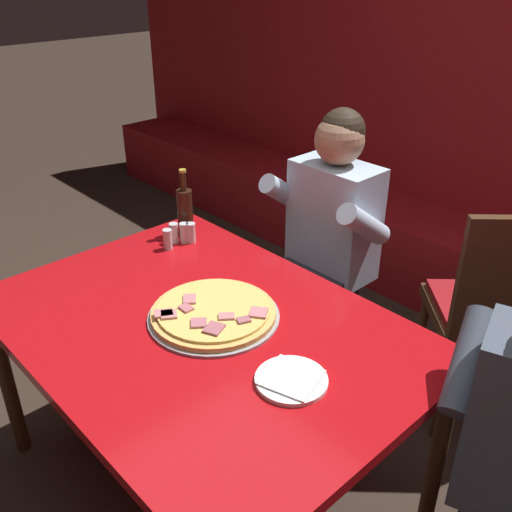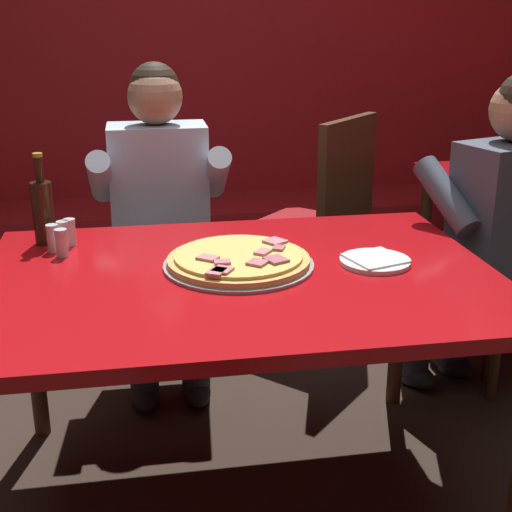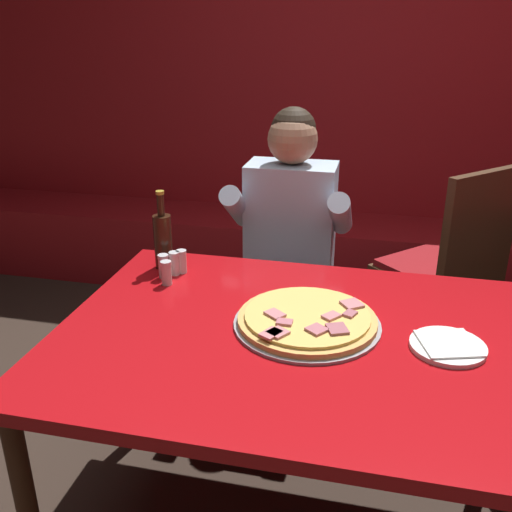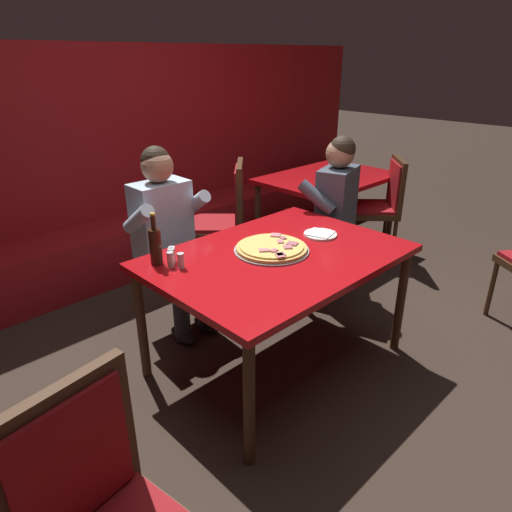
# 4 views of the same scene
# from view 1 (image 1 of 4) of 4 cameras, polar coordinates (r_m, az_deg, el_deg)

# --- Properties ---
(ground_plane) EXTENTS (24.00, 24.00, 0.00)m
(ground_plane) POSITION_cam_1_polar(r_m,az_deg,el_deg) (2.41, -4.62, -21.60)
(ground_plane) COLOR #33261E
(booth_bench) EXTENTS (6.46, 0.48, 0.46)m
(booth_bench) POSITION_cam_1_polar(r_m,az_deg,el_deg) (3.45, 20.07, -1.37)
(booth_bench) COLOR maroon
(booth_bench) RESTS_ON ground_plane
(main_dining_table) EXTENTS (1.46, 1.04, 0.75)m
(main_dining_table) POSITION_cam_1_polar(r_m,az_deg,el_deg) (1.93, -5.40, -8.42)
(main_dining_table) COLOR #422816
(main_dining_table) RESTS_ON ground_plane
(pizza) EXTENTS (0.44, 0.44, 0.05)m
(pizza) POSITION_cam_1_polar(r_m,az_deg,el_deg) (1.91, -4.25, -5.73)
(pizza) COLOR #9E9EA3
(pizza) RESTS_ON main_dining_table
(plate_white_paper) EXTENTS (0.21, 0.21, 0.02)m
(plate_white_paper) POSITION_cam_1_polar(r_m,az_deg,el_deg) (1.66, 3.55, -12.24)
(plate_white_paper) COLOR white
(plate_white_paper) RESTS_ON main_dining_table
(beer_bottle) EXTENTS (0.07, 0.07, 0.29)m
(beer_bottle) POSITION_cam_1_polar(r_m,az_deg,el_deg) (2.44, -7.12, 4.56)
(beer_bottle) COLOR black
(beer_bottle) RESTS_ON main_dining_table
(shaker_red_pepper_flakes) EXTENTS (0.04, 0.04, 0.09)m
(shaker_red_pepper_flakes) POSITION_cam_1_polar(r_m,az_deg,el_deg) (2.40, -8.21, 2.20)
(shaker_red_pepper_flakes) COLOR silver
(shaker_red_pepper_flakes) RESTS_ON main_dining_table
(shaker_parmesan) EXTENTS (0.04, 0.04, 0.09)m
(shaker_parmesan) POSITION_cam_1_polar(r_m,az_deg,el_deg) (2.40, -6.50, 2.23)
(shaker_parmesan) COLOR silver
(shaker_parmesan) RESTS_ON main_dining_table
(shaker_black_pepper) EXTENTS (0.04, 0.04, 0.09)m
(shaker_black_pepper) POSITION_cam_1_polar(r_m,az_deg,el_deg) (2.40, -7.19, 2.22)
(shaker_black_pepper) COLOR silver
(shaker_black_pepper) RESTS_ON main_dining_table
(shaker_oregano) EXTENTS (0.04, 0.04, 0.09)m
(shaker_oregano) POSITION_cam_1_polar(r_m,az_deg,el_deg) (2.35, -8.81, 1.58)
(shaker_oregano) COLOR silver
(shaker_oregano) RESTS_ON main_dining_table
(diner_seated_blue_shirt) EXTENTS (0.53, 0.53, 1.27)m
(diner_seated_blue_shirt) POSITION_cam_1_polar(r_m,az_deg,el_deg) (2.52, 6.44, 1.49)
(diner_seated_blue_shirt) COLOR black
(diner_seated_blue_shirt) RESTS_ON ground_plane
(dining_chair_side_aisle) EXTENTS (0.62, 0.62, 1.03)m
(dining_chair_side_aisle) POSITION_cam_1_polar(r_m,az_deg,el_deg) (2.45, 22.98, -4.53)
(dining_chair_side_aisle) COLOR #422816
(dining_chair_side_aisle) RESTS_ON ground_plane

